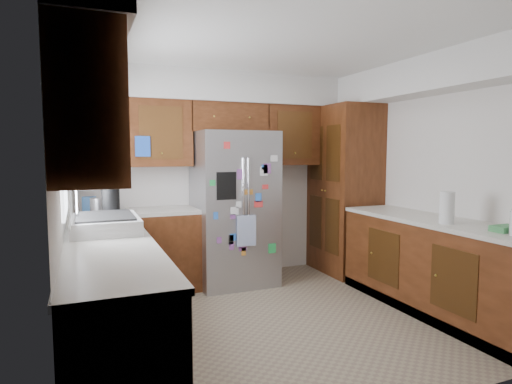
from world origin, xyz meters
The scene contains 11 objects.
floor centered at (0.00, 0.00, 0.00)m, with size 3.60×3.60×0.00m, color gray.
room_shell centered at (-0.11, 0.36, 1.82)m, with size 3.64×3.24×2.52m.
left_counter_run centered at (-1.36, 0.03, 0.43)m, with size 1.36×3.20×0.92m.
right_counter_run centered at (1.50, -0.47, 0.42)m, with size 0.63×2.25×0.92m.
pantry centered at (1.50, 1.15, 1.07)m, with size 0.60×0.90×2.15m, color #411E0C.
fridge centered at (0.00, 1.20, 0.90)m, with size 0.90×0.79×1.80m.
bridge_cabinet centered at (0.00, 1.43, 1.98)m, with size 0.96×0.34×0.35m, color #411E0C.
fridge_top_items centered at (-0.04, 1.43, 2.27)m, with size 0.66×0.32×0.25m.
sink_assembly centered at (-1.50, 0.10, 0.99)m, with size 0.52×0.70×0.37m.
left_counter_clutter centered at (-1.45, 0.84, 1.05)m, with size 0.36×0.81×0.38m.
paper_towel centered at (1.37, -0.67, 1.06)m, with size 0.13×0.13×0.29m, color white.
Camera 1 is at (-1.67, -3.53, 1.56)m, focal length 30.00 mm.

